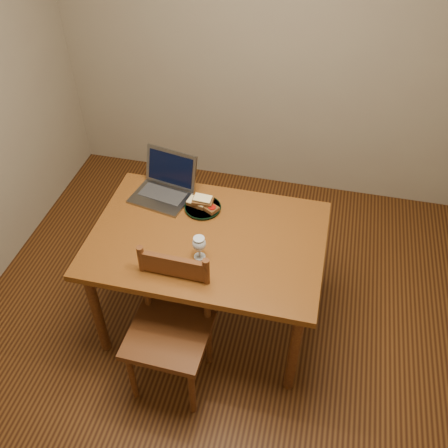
% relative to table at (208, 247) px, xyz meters
% --- Properties ---
extents(floor, '(3.20, 3.20, 0.02)m').
position_rel_table_xyz_m(floor, '(0.07, -0.07, -0.66)').
color(floor, black).
rests_on(floor, ground).
extents(back_wall, '(3.20, 0.02, 2.60)m').
position_rel_table_xyz_m(back_wall, '(0.07, 1.54, 0.65)').
color(back_wall, gray).
rests_on(back_wall, floor).
extents(table, '(1.30, 0.90, 0.74)m').
position_rel_table_xyz_m(table, '(0.00, 0.00, 0.00)').
color(table, '#50290D').
rests_on(table, floor).
extents(chair, '(0.44, 0.42, 0.46)m').
position_rel_table_xyz_m(chair, '(-0.10, -0.45, -0.16)').
color(chair, '#3B180C').
rests_on(chair, floor).
extents(plate, '(0.22, 0.22, 0.02)m').
position_rel_table_xyz_m(plate, '(-0.08, 0.22, 0.09)').
color(plate, black).
rests_on(plate, table).
extents(sandwich_cheese, '(0.13, 0.09, 0.04)m').
position_rel_table_xyz_m(sandwich_cheese, '(-0.12, 0.23, 0.12)').
color(sandwich_cheese, '#381E0C').
rests_on(sandwich_cheese, plate).
extents(sandwich_tomato, '(0.13, 0.11, 0.03)m').
position_rel_table_xyz_m(sandwich_tomato, '(-0.04, 0.21, 0.12)').
color(sandwich_tomato, '#381E0C').
rests_on(sandwich_tomato, plate).
extents(sandwich_top, '(0.12, 0.07, 0.04)m').
position_rel_table_xyz_m(sandwich_top, '(-0.08, 0.23, 0.15)').
color(sandwich_top, '#381E0C').
rests_on(sandwich_top, plate).
extents(milk_glass, '(0.07, 0.07, 0.14)m').
position_rel_table_xyz_m(milk_glass, '(-0.00, -0.16, 0.16)').
color(milk_glass, white).
rests_on(milk_glass, table).
extents(laptop, '(0.39, 0.36, 0.24)m').
position_rel_table_xyz_m(laptop, '(-0.34, 0.32, 0.15)').
color(laptop, slate).
rests_on(laptop, table).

